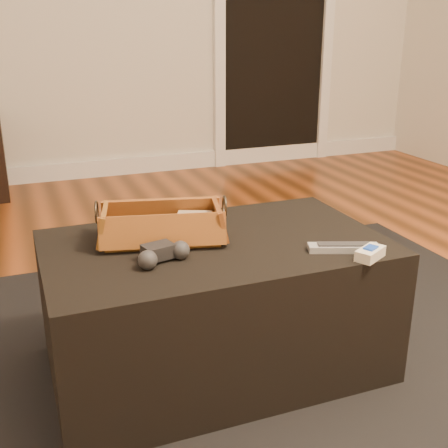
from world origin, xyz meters
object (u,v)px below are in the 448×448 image
object	(u,v)px
tv_remote	(156,235)
game_controller	(162,253)
ottoman	(216,305)
cream_gadget	(370,253)
wicker_basket	(162,227)
silver_remote	(343,247)

from	to	relation	value
tv_remote	game_controller	world-z (taller)	game_controller
ottoman	cream_gadget	size ratio (longest dim) A/B	9.45
ottoman	cream_gadget	xyz separation A→B (m)	(0.35, -0.27, 0.23)
tv_remote	cream_gadget	world-z (taller)	same
wicker_basket	cream_gadget	size ratio (longest dim) A/B	3.85
wicker_basket	cream_gadget	world-z (taller)	wicker_basket
cream_gadget	ottoman	bearing A→B (deg)	142.32
game_controller	silver_remote	xyz separation A→B (m)	(0.50, -0.11, -0.02)
tv_remote	wicker_basket	world-z (taller)	wicker_basket
wicker_basket	game_controller	xyz separation A→B (m)	(-0.04, -0.16, -0.02)
ottoman	silver_remote	distance (m)	0.43
silver_remote	cream_gadget	xyz separation A→B (m)	(0.04, -0.07, 0.01)
ottoman	tv_remote	xyz separation A→B (m)	(-0.16, 0.06, 0.23)
cream_gadget	wicker_basket	bearing A→B (deg)	145.59
tv_remote	wicker_basket	distance (m)	0.03
game_controller	tv_remote	bearing A→B (deg)	81.33
wicker_basket	game_controller	size ratio (longest dim) A/B	2.45
cream_gadget	game_controller	bearing A→B (deg)	161.41
wicker_basket	game_controller	distance (m)	0.16
silver_remote	cream_gadget	distance (m)	0.08
ottoman	game_controller	size ratio (longest dim) A/B	6.01
tv_remote	silver_remote	xyz separation A→B (m)	(0.48, -0.26, -0.01)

